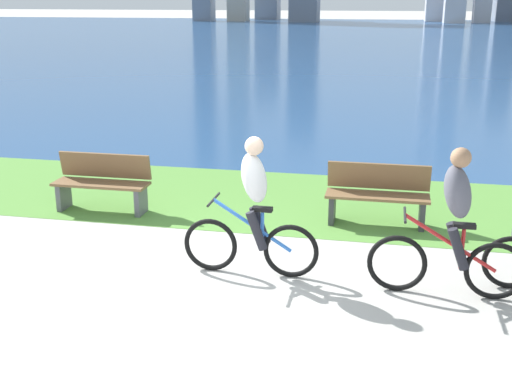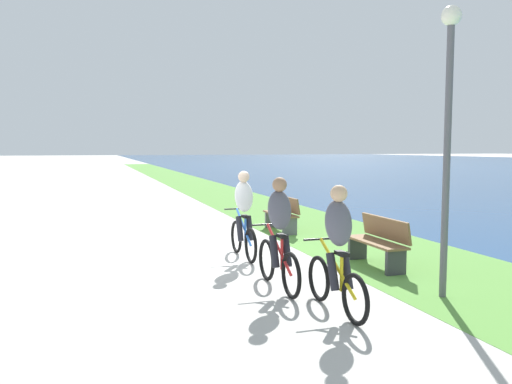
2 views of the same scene
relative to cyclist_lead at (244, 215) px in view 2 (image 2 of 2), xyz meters
The scene contains 8 objects.
ground_plane 1.18m from the cyclist_lead, 122.96° to the right, with size 300.00×300.00×0.00m, color #B2AFA8.
grass_strip_bayside 3.14m from the cyclist_lead, 98.49° to the left, with size 120.00×3.34×0.01m, color #59933D.
cyclist_lead is the anchor object (origin of this frame).
cyclist_trailing 2.27m from the cyclist_lead, ahead, with size 1.74×0.52×1.72m.
cyclist_distant_rear 3.54m from the cyclist_lead, ahead, with size 1.68×0.52×1.68m.
bench_near_path 3.42m from the cyclist_lead, 146.12° to the left, with size 1.50×0.47×0.90m.
bench_far_along_path 2.59m from the cyclist_lead, 56.37° to the left, with size 1.50×0.47×0.90m.
lamppost_tall 4.32m from the cyclist_lead, 30.88° to the left, with size 0.28×0.28×4.12m.
Camera 2 is at (9.81, -2.10, 2.15)m, focal length 35.58 mm.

